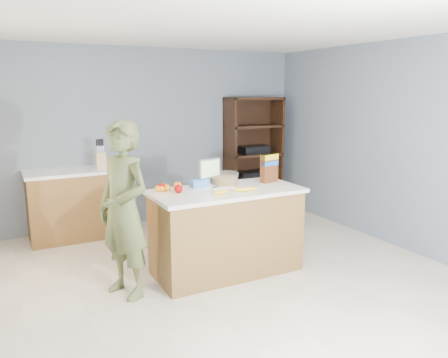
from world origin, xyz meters
name	(u,v)px	position (x,y,z in m)	size (l,w,h in m)	color
floor	(240,282)	(0.00, 0.00, 0.00)	(4.50, 5.00, 0.02)	beige
walls	(241,118)	(0.00, 0.00, 1.65)	(4.52, 5.02, 2.51)	slate
counter_peninsula	(226,234)	(0.00, 0.30, 0.42)	(1.56, 0.76, 0.90)	brown
back_cabinet	(77,204)	(-1.20, 2.20, 0.45)	(1.24, 0.62, 0.90)	brown
shelving_unit	(252,156)	(1.55, 2.35, 0.86)	(0.90, 0.40, 1.80)	black
person	(124,210)	(-1.08, 0.27, 0.83)	(0.60, 0.40, 1.65)	#4E572F
knife_block	(101,160)	(-0.88, 2.13, 1.02)	(0.12, 0.10, 0.31)	tan
envelopes	(215,187)	(-0.06, 0.43, 0.90)	(0.37, 0.20, 0.00)	white
bananas	(233,191)	(-0.01, 0.14, 0.92)	(0.51, 0.14, 0.04)	yellow
apples	(170,188)	(-0.56, 0.45, 0.94)	(0.21, 0.23, 0.08)	#920505
oranges	(169,187)	(-0.54, 0.54, 0.93)	(0.31, 0.17, 0.07)	orange
blue_carton	(200,183)	(-0.20, 0.53, 0.94)	(0.18, 0.12, 0.08)	blue
salad_bowl	(225,179)	(0.10, 0.52, 0.96)	(0.30, 0.30, 0.13)	#267219
tv	(209,170)	(-0.04, 0.61, 1.06)	(0.28, 0.12, 0.28)	silver
cereal_box	(269,166)	(0.59, 0.40, 1.08)	(0.22, 0.12, 0.31)	#592B14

